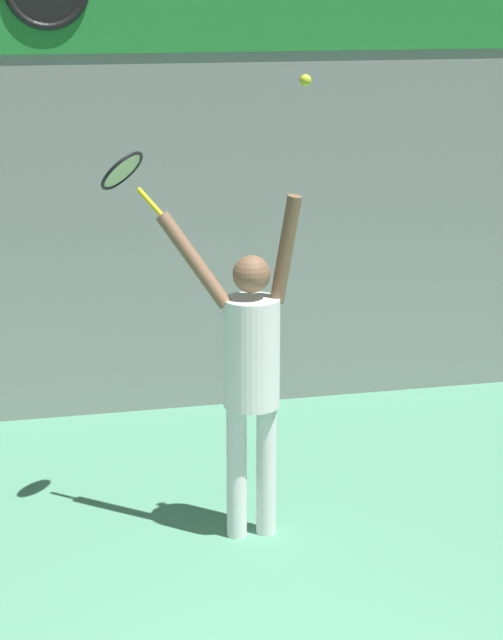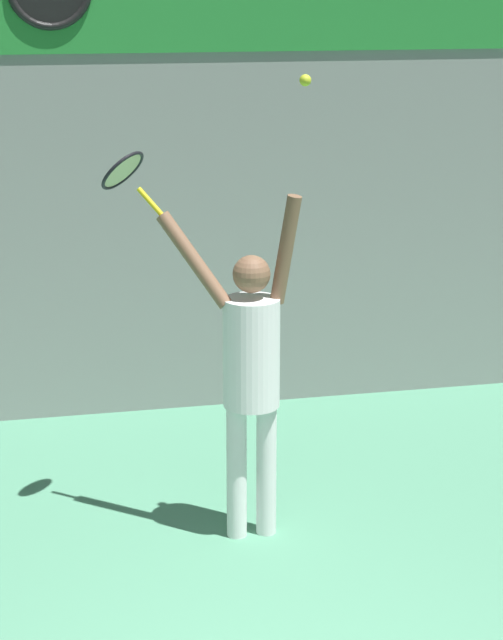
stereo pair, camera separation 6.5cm
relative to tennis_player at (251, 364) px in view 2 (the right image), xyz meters
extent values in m
cube|color=gray|center=(-0.37, 2.45, 1.33)|extent=(18.00, 0.10, 5.00)
cylinder|color=white|center=(-0.09, 0.00, -0.72)|extent=(0.13, 0.13, 0.89)
cylinder|color=white|center=(0.10, 0.00, -0.72)|extent=(0.13, 0.13, 0.89)
cylinder|color=white|center=(0.00, 0.00, 0.08)|extent=(0.36, 0.36, 0.70)
sphere|color=brown|center=(0.00, 0.00, 0.58)|extent=(0.23, 0.23, 0.23)
cylinder|color=brown|center=(0.21, -0.04, 0.73)|extent=(0.22, 0.20, 0.69)
cylinder|color=brown|center=(-0.33, 0.14, 0.65)|extent=(0.45, 0.39, 0.58)
cylinder|color=yellow|center=(-0.56, 0.33, 0.99)|extent=(0.17, 0.15, 0.18)
torus|color=black|center=(-0.72, 0.46, 1.17)|extent=(0.40, 0.41, 0.26)
cylinder|color=beige|center=(-0.72, 0.46, 1.17)|extent=(0.33, 0.34, 0.22)
sphere|color=#CCDB2D|center=(0.29, -0.14, 1.75)|extent=(0.07, 0.07, 0.07)
camera|label=1|loc=(-1.52, -6.71, 2.30)|focal=65.00mm
camera|label=2|loc=(-1.46, -6.72, 2.30)|focal=65.00mm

